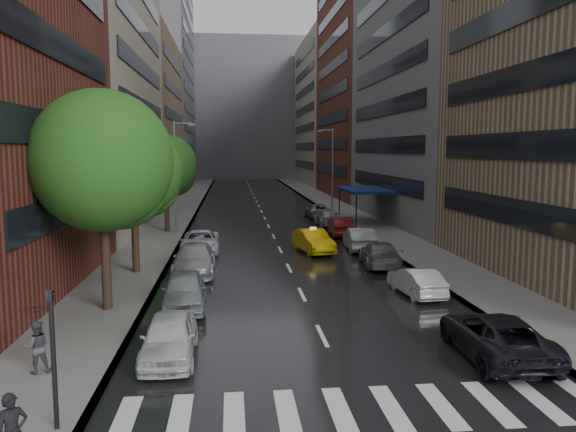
% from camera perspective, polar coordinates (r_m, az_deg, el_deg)
% --- Properties ---
extents(ground, '(220.00, 220.00, 0.00)m').
position_cam_1_polar(ground, '(17.73, 5.64, -16.19)').
color(ground, gray).
rests_on(ground, ground).
extents(road, '(14.00, 140.00, 0.01)m').
position_cam_1_polar(road, '(66.43, -2.91, 0.85)').
color(road, black).
rests_on(road, ground).
extents(sidewalk_left, '(4.00, 140.00, 0.15)m').
position_cam_1_polar(sidewalk_left, '(66.58, -10.67, 0.81)').
color(sidewalk_left, gray).
rests_on(sidewalk_left, ground).
extents(sidewalk_right, '(4.00, 140.00, 0.15)m').
position_cam_1_polar(sidewalk_right, '(67.47, 4.75, 0.99)').
color(sidewalk_right, gray).
rests_on(sidewalk_right, ground).
extents(crosswalk, '(13.15, 2.80, 0.01)m').
position_cam_1_polar(crosswalk, '(15.99, 7.88, -18.85)').
color(crosswalk, silver).
rests_on(crosswalk, ground).
extents(buildings_left, '(8.00, 108.00, 38.00)m').
position_cam_1_polar(buildings_left, '(76.22, -14.99, 13.44)').
color(buildings_left, maroon).
rests_on(buildings_left, ground).
extents(buildings_right, '(8.05, 109.10, 36.00)m').
position_cam_1_polar(buildings_right, '(75.39, 8.51, 12.94)').
color(buildings_right, '#937A5B').
rests_on(buildings_right, ground).
extents(building_far, '(40.00, 14.00, 32.00)m').
position_cam_1_polar(building_far, '(134.33, -4.45, 10.69)').
color(building_far, slate).
rests_on(building_far, ground).
extents(tree_near, '(5.89, 5.89, 9.38)m').
position_cam_1_polar(tree_near, '(24.47, -18.37, 5.32)').
color(tree_near, '#382619').
rests_on(tree_near, ground).
extents(tree_mid, '(5.28, 5.28, 8.42)m').
position_cam_1_polar(tree_mid, '(31.68, -15.46, 4.49)').
color(tree_mid, '#382619').
rests_on(tree_mid, ground).
extents(tree_far, '(5.10, 5.10, 8.13)m').
position_cam_1_polar(tree_far, '(47.00, -12.31, 5.02)').
color(tree_far, '#382619').
rests_on(tree_far, ground).
extents(taxi, '(2.54, 4.94, 1.55)m').
position_cam_1_polar(taxi, '(37.73, 2.56, -2.55)').
color(taxi, yellow).
rests_on(taxi, ground).
extents(parked_cars_left, '(2.47, 24.16, 1.60)m').
position_cam_1_polar(parked_cars_left, '(29.99, -9.72, -5.11)').
color(parked_cars_left, silver).
rests_on(parked_cars_left, ground).
extents(parked_cars_right, '(2.69, 44.05, 1.57)m').
position_cam_1_polar(parked_cars_right, '(38.53, 7.35, -2.46)').
color(parked_cars_right, black).
rests_on(parked_cars_right, ground).
extents(ped_black_umbrella, '(0.96, 0.98, 2.09)m').
position_cam_1_polar(ped_black_umbrella, '(18.90, -24.22, -10.81)').
color(ped_black_umbrella, '#434247').
rests_on(ped_black_umbrella, sidewalk_left).
extents(traffic_light, '(0.18, 0.15, 3.45)m').
position_cam_1_polar(traffic_light, '(14.88, -22.78, -12.10)').
color(traffic_light, black).
rests_on(traffic_light, sidewalk_left).
extents(street_lamp_left, '(1.74, 0.22, 9.00)m').
position_cam_1_polar(street_lamp_left, '(46.24, -11.30, 4.18)').
color(street_lamp_left, gray).
rests_on(street_lamp_left, sidewalk_left).
extents(street_lamp_right, '(1.74, 0.22, 9.00)m').
position_cam_1_polar(street_lamp_right, '(62.00, 4.47, 4.93)').
color(street_lamp_right, gray).
rests_on(street_lamp_right, sidewalk_right).
extents(awning, '(4.00, 8.00, 3.12)m').
position_cam_1_polar(awning, '(52.58, 7.75, 2.64)').
color(awning, navy).
rests_on(awning, sidewalk_right).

